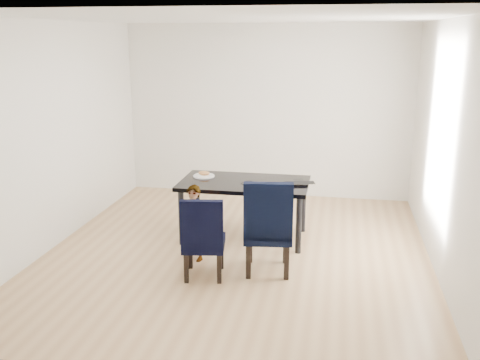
% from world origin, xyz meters
% --- Properties ---
extents(floor, '(4.50, 5.00, 0.01)m').
position_xyz_m(floor, '(0.00, 0.00, -0.01)').
color(floor, tan).
rests_on(floor, ground).
extents(ceiling, '(4.50, 5.00, 0.01)m').
position_xyz_m(ceiling, '(0.00, 0.00, 2.71)').
color(ceiling, white).
rests_on(ceiling, wall_back).
extents(wall_back, '(4.50, 0.01, 2.70)m').
position_xyz_m(wall_back, '(0.00, 2.50, 1.35)').
color(wall_back, silver).
rests_on(wall_back, ground).
extents(wall_front, '(4.50, 0.01, 2.70)m').
position_xyz_m(wall_front, '(0.00, -2.50, 1.35)').
color(wall_front, white).
rests_on(wall_front, ground).
extents(wall_left, '(0.01, 5.00, 2.70)m').
position_xyz_m(wall_left, '(-2.25, 0.00, 1.35)').
color(wall_left, silver).
rests_on(wall_left, ground).
extents(wall_right, '(0.01, 5.00, 2.70)m').
position_xyz_m(wall_right, '(2.25, 0.00, 1.35)').
color(wall_right, silver).
rests_on(wall_right, ground).
extents(dining_table, '(1.60, 0.90, 0.75)m').
position_xyz_m(dining_table, '(0.00, 0.50, 0.38)').
color(dining_table, black).
rests_on(dining_table, floor).
extents(chair_left, '(0.50, 0.52, 0.91)m').
position_xyz_m(chair_left, '(-0.23, -0.68, 0.45)').
color(chair_left, black).
rests_on(chair_left, floor).
extents(chair_right, '(0.58, 0.59, 1.07)m').
position_xyz_m(chair_right, '(0.43, -0.42, 0.53)').
color(chair_right, black).
rests_on(chair_right, floor).
extents(child, '(0.38, 0.31, 0.89)m').
position_xyz_m(child, '(-0.45, -0.27, 0.44)').
color(child, orange).
rests_on(child, floor).
extents(plate, '(0.31, 0.31, 0.02)m').
position_xyz_m(plate, '(-0.56, 0.64, 0.76)').
color(plate, silver).
rests_on(plate, dining_table).
extents(sandwich, '(0.15, 0.07, 0.06)m').
position_xyz_m(sandwich, '(-0.56, 0.64, 0.80)').
color(sandwich, '#9D6638').
rests_on(sandwich, plate).
extents(laptop, '(0.41, 0.31, 0.03)m').
position_xyz_m(laptop, '(0.68, 0.53, 0.76)').
color(laptop, black).
rests_on(laptop, dining_table).
extents(cable_tangle, '(0.14, 0.14, 0.01)m').
position_xyz_m(cable_tangle, '(0.09, 0.30, 0.75)').
color(cable_tangle, black).
rests_on(cable_tangle, dining_table).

